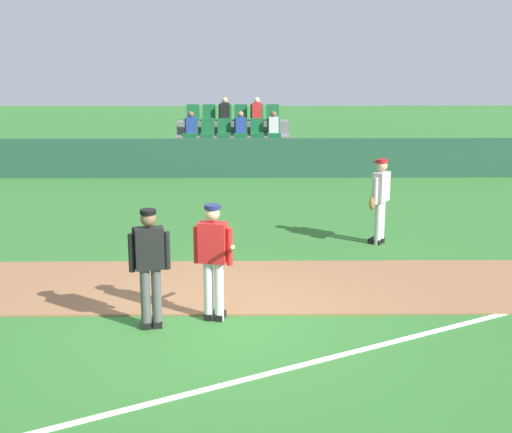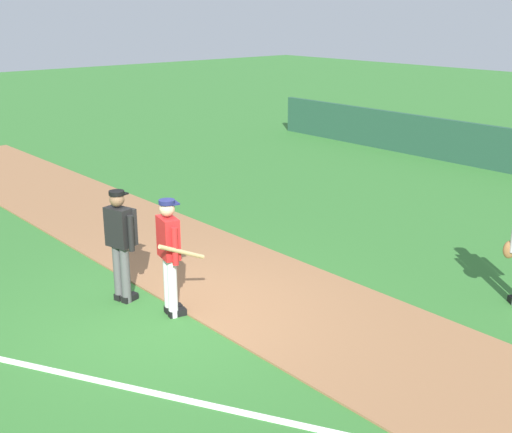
% 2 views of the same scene
% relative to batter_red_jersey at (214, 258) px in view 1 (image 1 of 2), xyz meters
% --- Properties ---
extents(ground_plane, '(80.00, 80.00, 0.00)m').
position_rel_batter_red_jersey_xyz_m(ground_plane, '(-0.01, -0.09, -0.97)').
color(ground_plane, '#33702D').
extents(infield_dirt_path, '(28.00, 2.74, 0.03)m').
position_rel_batter_red_jersey_xyz_m(infield_dirt_path, '(-0.01, 1.52, -0.95)').
color(infield_dirt_path, '#936642').
rests_on(infield_dirt_path, ground).
extents(foul_line_chalk, '(10.58, 5.84, 0.01)m').
position_rel_batter_red_jersey_xyz_m(foul_line_chalk, '(2.99, -0.59, -0.96)').
color(foul_line_chalk, white).
rests_on(foul_line_chalk, ground).
extents(dugout_fence, '(20.00, 0.16, 1.22)m').
position_rel_batter_red_jersey_xyz_m(dugout_fence, '(-0.01, 11.89, -0.36)').
color(dugout_fence, '#234C38').
rests_on(dugout_fence, ground).
extents(stadium_bleachers, '(3.90, 2.95, 2.30)m').
position_rel_batter_red_jersey_xyz_m(stadium_bleachers, '(-0.01, 13.77, -0.34)').
color(stadium_bleachers, slate).
rests_on(stadium_bleachers, ground).
extents(batter_red_jersey, '(0.62, 0.80, 1.76)m').
position_rel_batter_red_jersey_xyz_m(batter_red_jersey, '(0.00, 0.00, 0.00)').
color(batter_red_jersey, silver).
rests_on(batter_red_jersey, ground).
extents(umpire_home_plate, '(0.57, 0.38, 1.76)m').
position_rel_batter_red_jersey_xyz_m(umpire_home_plate, '(-0.90, -0.28, 0.03)').
color(umpire_home_plate, '#4C4C4C').
rests_on(umpire_home_plate, ground).
extents(runner_grey_jersey, '(0.51, 0.56, 1.76)m').
position_rel_batter_red_jersey_xyz_m(runner_grey_jersey, '(3.20, 4.18, -0.01)').
color(runner_grey_jersey, '#B2B2B2').
rests_on(runner_grey_jersey, ground).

